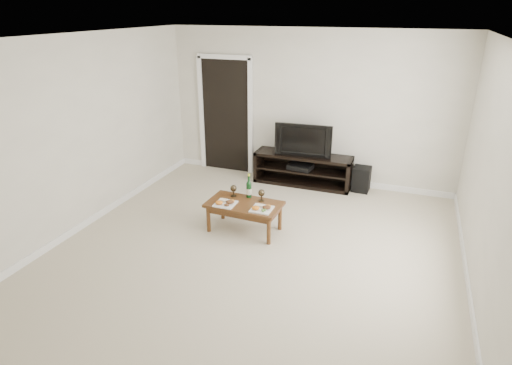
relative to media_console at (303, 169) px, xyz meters
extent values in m
plane|color=beige|center=(0.00, -2.50, -0.28)|extent=(5.50, 5.50, 0.00)
cube|color=silver|center=(0.00, 0.27, 1.02)|extent=(5.00, 0.04, 2.60)
cube|color=white|center=(0.00, -2.50, 2.35)|extent=(5.00, 5.50, 0.04)
cube|color=black|center=(-1.55, 0.24, 0.75)|extent=(0.90, 0.02, 2.05)
cube|color=black|center=(0.00, 0.00, 0.00)|extent=(1.68, 0.45, 0.55)
imported|color=black|center=(0.00, 0.00, 0.55)|extent=(0.97, 0.19, 0.56)
cube|color=black|center=(-0.04, -0.01, 0.05)|extent=(0.44, 0.35, 0.08)
cube|color=black|center=(1.00, 0.07, -0.06)|extent=(0.29, 0.29, 0.42)
cube|color=#563818|center=(-0.33, -1.92, -0.07)|extent=(1.03, 0.59, 0.42)
cube|color=white|center=(-0.55, -2.05, 0.18)|extent=(0.27, 0.27, 0.07)
cube|color=white|center=(-0.03, -2.03, 0.18)|extent=(0.27, 0.27, 0.07)
cylinder|color=#0E3414|center=(-0.34, -1.71, 0.32)|extent=(0.07, 0.07, 0.35)
camera|label=1|loc=(1.66, -6.81, 2.63)|focal=30.00mm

